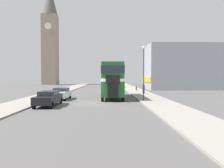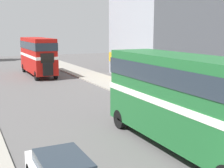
% 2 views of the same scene
% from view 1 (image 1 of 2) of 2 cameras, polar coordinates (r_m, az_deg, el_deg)
% --- Properties ---
extents(ground_plane, '(120.00, 120.00, 0.00)m').
position_cam_1_polar(ground_plane, '(22.18, -5.35, -4.99)').
color(ground_plane, '#565454').
extents(sidewalk_right, '(3.50, 120.00, 0.12)m').
position_cam_1_polar(sidewalk_right, '(22.70, 11.96, -4.72)').
color(sidewalk_right, gray).
rests_on(sidewalk_right, ground_plane).
extents(sidewalk_left, '(3.50, 120.00, 0.12)m').
position_cam_1_polar(sidewalk_left, '(23.66, -21.94, -4.55)').
color(sidewalk_left, gray).
rests_on(sidewalk_left, ground_plane).
extents(double_decker_bus, '(2.51, 9.78, 4.27)m').
position_cam_1_polar(double_decker_bus, '(27.44, 0.00, 1.64)').
color(double_decker_bus, '#1E602D').
rests_on(double_decker_bus, ground_plane).
extents(bus_distant, '(2.38, 9.32, 4.38)m').
position_cam_1_polar(bus_distant, '(53.20, -1.27, 1.86)').
color(bus_distant, '#B2140F').
rests_on(bus_distant, ground_plane).
extents(car_parked_near, '(1.66, 4.48, 1.36)m').
position_cam_1_polar(car_parked_near, '(20.79, -16.25, -3.54)').
color(car_parked_near, black).
rests_on(car_parked_near, ground_plane).
extents(car_parked_mid, '(1.71, 4.29, 1.35)m').
position_cam_1_polar(car_parked_mid, '(26.30, -13.14, -2.38)').
color(car_parked_mid, white).
rests_on(car_parked_mid, ground_plane).
extents(pedestrian_walking, '(0.31, 0.31, 1.54)m').
position_cam_1_polar(pedestrian_walking, '(33.10, 8.26, -0.99)').
color(pedestrian_walking, '#282833').
rests_on(pedestrian_walking, sidewalk_right).
extents(bicycle_on_pavement, '(0.05, 1.76, 0.78)m').
position_cam_1_polar(bicycle_on_pavement, '(40.31, 6.37, -1.18)').
color(bicycle_on_pavement, black).
rests_on(bicycle_on_pavement, sidewalk_right).
extents(street_lamp, '(0.36, 0.36, 5.86)m').
position_cam_1_polar(street_lamp, '(23.87, 8.27, 5.00)').
color(street_lamp, '#38383D').
rests_on(street_lamp, sidewalk_right).
extents(church_tower, '(5.00, 5.00, 33.02)m').
position_cam_1_polar(church_tower, '(77.11, -15.87, 12.48)').
color(church_tower, gray).
rests_on(church_tower, ground_plane).
extents(shop_building_block, '(21.79, 9.91, 9.30)m').
position_cam_1_polar(shop_building_block, '(50.49, 21.25, 4.06)').
color(shop_building_block, '#999EA8').
rests_on(shop_building_block, ground_plane).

